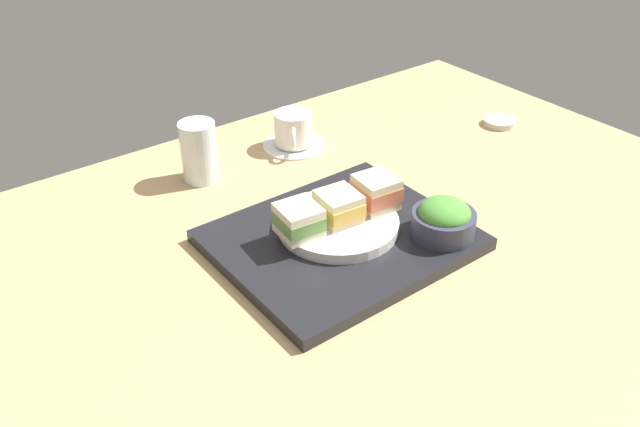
# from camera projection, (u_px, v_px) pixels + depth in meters

# --- Properties ---
(ground_plane) EXTENTS (1.40, 1.00, 0.03)m
(ground_plane) POSITION_uv_depth(u_px,v_px,m) (358.00, 245.00, 1.10)
(ground_plane) COLOR tan
(serving_tray) EXTENTS (0.38, 0.32, 0.02)m
(serving_tray) POSITION_uv_depth(u_px,v_px,m) (340.00, 240.00, 1.07)
(serving_tray) COLOR black
(serving_tray) RESTS_ON ground_plane
(sandwich_plate) EXTENTS (0.19, 0.19, 0.02)m
(sandwich_plate) POSITION_uv_depth(u_px,v_px,m) (338.00, 224.00, 1.07)
(sandwich_plate) COLOR silver
(sandwich_plate) RESTS_ON serving_tray
(sandwich_near) EXTENTS (0.07, 0.07, 0.05)m
(sandwich_near) POSITION_uv_depth(u_px,v_px,m) (299.00, 220.00, 1.02)
(sandwich_near) COLOR #EFE5C1
(sandwich_near) RESTS_ON sandwich_plate
(sandwich_middle) EXTENTS (0.07, 0.07, 0.05)m
(sandwich_middle) POSITION_uv_depth(u_px,v_px,m) (339.00, 207.00, 1.05)
(sandwich_middle) COLOR beige
(sandwich_middle) RESTS_ON sandwich_plate
(sandwich_far) EXTENTS (0.07, 0.07, 0.05)m
(sandwich_far) POSITION_uv_depth(u_px,v_px,m) (376.00, 192.00, 1.08)
(sandwich_far) COLOR beige
(sandwich_far) RESTS_ON sandwich_plate
(salad_bowl) EXTENTS (0.10, 0.10, 0.06)m
(salad_bowl) POSITION_uv_depth(u_px,v_px,m) (444.00, 219.00, 1.04)
(salad_bowl) COLOR #33384C
(salad_bowl) RESTS_ON serving_tray
(coffee_cup) EXTENTS (0.12, 0.12, 0.07)m
(coffee_cup) POSITION_uv_depth(u_px,v_px,m) (293.00, 132.00, 1.34)
(coffee_cup) COLOR white
(coffee_cup) RESTS_ON ground_plane
(drinking_glass) EXTENTS (0.07, 0.07, 0.11)m
(drinking_glass) POSITION_uv_depth(u_px,v_px,m) (199.00, 152.00, 1.22)
(drinking_glass) COLOR silver
(drinking_glass) RESTS_ON ground_plane
(small_sauce_dish) EXTENTS (0.07, 0.07, 0.01)m
(small_sauce_dish) POSITION_uv_depth(u_px,v_px,m) (499.00, 122.00, 1.44)
(small_sauce_dish) COLOR beige
(small_sauce_dish) RESTS_ON ground_plane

